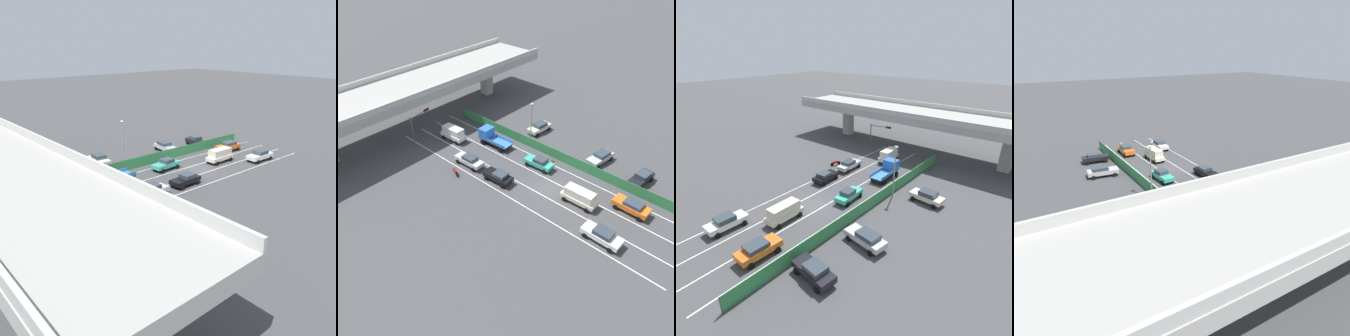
% 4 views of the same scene
% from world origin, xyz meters
% --- Properties ---
extents(ground_plane, '(300.00, 300.00, 0.00)m').
position_xyz_m(ground_plane, '(0.00, 0.00, 0.00)').
color(ground_plane, '#424244').
extents(lane_line_left_edge, '(0.14, 43.72, 0.01)m').
position_xyz_m(lane_line_left_edge, '(-4.86, 3.86, 0.00)').
color(lane_line_left_edge, silver).
rests_on(lane_line_left_edge, ground).
extents(lane_line_mid_left, '(0.14, 43.72, 0.01)m').
position_xyz_m(lane_line_mid_left, '(-1.62, 3.86, 0.00)').
color(lane_line_mid_left, silver).
rests_on(lane_line_mid_left, ground).
extents(lane_line_mid_right, '(0.14, 43.72, 0.01)m').
position_xyz_m(lane_line_mid_right, '(1.62, 3.86, 0.00)').
color(lane_line_mid_right, silver).
rests_on(lane_line_mid_right, ground).
extents(lane_line_right_edge, '(0.14, 43.72, 0.01)m').
position_xyz_m(lane_line_right_edge, '(4.86, 3.86, 0.00)').
color(lane_line_right_edge, silver).
rests_on(lane_line_right_edge, ground).
extents(elevated_overpass, '(51.97, 11.35, 8.36)m').
position_xyz_m(elevated_overpass, '(0.00, 27.72, 6.68)').
color(elevated_overpass, '#A09E99').
rests_on(elevated_overpass, ground).
extents(green_fence, '(0.10, 39.82, 1.62)m').
position_xyz_m(green_fence, '(6.49, 3.86, 0.81)').
color(green_fence, '#338447').
rests_on(green_fence, ground).
extents(car_van_cream, '(2.03, 4.71, 2.11)m').
position_xyz_m(car_van_cream, '(0.23, -4.81, 1.21)').
color(car_van_cream, beige).
rests_on(car_van_cream, ground).
extents(car_taxi_orange, '(2.16, 4.51, 1.61)m').
position_xyz_m(car_taxi_orange, '(3.24, -10.42, 0.91)').
color(car_taxi_orange, orange).
rests_on(car_taxi_orange, ground).
extents(car_sedan_silver, '(2.04, 4.70, 1.56)m').
position_xyz_m(car_sedan_silver, '(-3.32, 11.66, 0.87)').
color(car_sedan_silver, '#B7BABC').
rests_on(car_sedan_silver, ground).
extents(car_taxi_teal, '(2.17, 4.39, 1.59)m').
position_xyz_m(car_taxi_teal, '(3.07, 3.69, 0.87)').
color(car_taxi_teal, teal).
rests_on(car_taxi_teal, ground).
extents(car_sedan_white, '(2.11, 4.63, 1.65)m').
position_xyz_m(car_sedan_white, '(-3.43, -10.07, 0.91)').
color(car_sedan_white, white).
rests_on(car_sedan_white, ground).
extents(car_sedan_black, '(2.19, 4.30, 1.51)m').
position_xyz_m(car_sedan_black, '(-3.27, 5.86, 0.85)').
color(car_sedan_black, black).
rests_on(car_sedan_black, ground).
extents(car_van_white, '(2.20, 4.44, 2.25)m').
position_xyz_m(car_van_white, '(-0.15, 18.82, 1.26)').
color(car_van_white, silver).
rests_on(car_van_white, ground).
extents(flatbed_truck_blue, '(2.51, 5.56, 2.53)m').
position_xyz_m(flatbed_truck_blue, '(3.10, 13.50, 1.30)').
color(flatbed_truck_blue, black).
rests_on(flatbed_truck_blue, ground).
extents(motorcycle, '(0.89, 1.85, 0.93)m').
position_xyz_m(motorcycle, '(-6.22, 11.51, 0.46)').
color(motorcycle, black).
rests_on(motorcycle, ground).
extents(parked_sedan_dark, '(4.48, 2.30, 1.63)m').
position_xyz_m(parked_sedan_dark, '(9.44, -8.93, 0.90)').
color(parked_sedan_dark, black).
rests_on(parked_sedan_dark, ground).
extents(parked_wagon_silver, '(4.81, 2.50, 1.59)m').
position_xyz_m(parked_wagon_silver, '(10.21, -2.27, 0.90)').
color(parked_wagon_silver, '#B2B5B7').
rests_on(parked_wagon_silver, ground).
extents(parked_sedan_cream, '(4.49, 2.28, 1.65)m').
position_xyz_m(parked_sedan_cream, '(11.29, 9.90, 0.92)').
color(parked_sedan_cream, beige).
rests_on(parked_sedan_cream, ground).
extents(traffic_light, '(4.03, 0.97, 5.44)m').
position_xyz_m(traffic_light, '(-4.49, 21.68, 3.89)').
color(traffic_light, '#47474C').
rests_on(traffic_light, ground).
extents(street_lamp, '(0.60, 0.36, 7.29)m').
position_xyz_m(street_lamp, '(6.99, 8.44, 4.41)').
color(street_lamp, gray).
rests_on(street_lamp, ground).
extents(traffic_cone, '(0.47, 0.47, 0.59)m').
position_xyz_m(traffic_cone, '(5.52, 3.01, 0.27)').
color(traffic_cone, orange).
rests_on(traffic_cone, ground).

